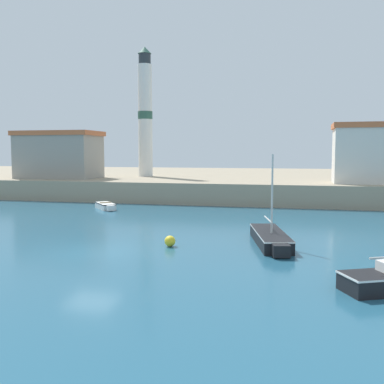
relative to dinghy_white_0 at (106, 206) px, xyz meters
The scene contains 8 objects.
ground_plane 16.91m from the dinghy_white_0, 67.87° to the right, with size 200.00×200.00×0.00m, color #235670.
quay_seawall 25.04m from the dinghy_white_0, 75.25° to the left, with size 120.00×40.00×2.02m, color gray.
dinghy_white_0 is the anchor object (origin of this frame).
sailboat_black_3 18.82m from the dinghy_white_0, 38.54° to the right, with size 2.69×6.28×4.77m.
mooring_buoy 16.55m from the dinghy_white_0, 54.15° to the right, with size 0.57×0.57×0.57m, color yellow.
lighthouse 17.47m from the dinghy_white_0, 96.25° to the left, with size 1.70×1.70×14.98m.
harbor_shed_near_wharf 13.96m from the dinghy_white_0, 136.48° to the left, with size 8.90×5.11×5.12m.
harbor_shed_mid_row 24.31m from the dinghy_white_0, 20.53° to the left, with size 6.82×4.38×5.49m.
Camera 1 is at (9.82, -19.71, 4.88)m, focal length 42.00 mm.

